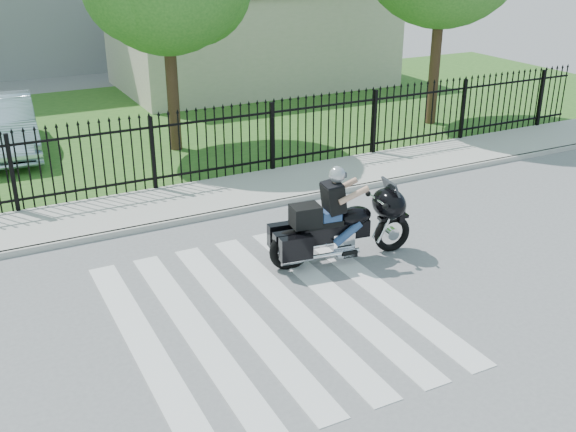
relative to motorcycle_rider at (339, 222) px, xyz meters
name	(u,v)px	position (x,y,z in m)	size (l,w,h in m)	color
ground	(268,312)	(-1.96, -1.11, -0.76)	(120.00, 120.00, 0.00)	slate
crosswalk	(268,312)	(-1.96, -1.11, -0.75)	(5.00, 5.50, 0.01)	silver
sidewalk	(169,204)	(-1.96, 3.89, -0.70)	(40.00, 2.00, 0.12)	#ADAAA3
curb	(184,220)	(-1.96, 2.89, -0.70)	(40.00, 0.12, 0.12)	#ADAAA3
grass_strip	(98,130)	(-1.96, 10.89, -0.75)	(40.00, 12.00, 0.02)	#29581E
iron_fence	(153,155)	(-1.96, 4.89, 0.14)	(26.00, 0.04, 1.80)	black
building_low	(252,39)	(5.04, 14.89, 0.99)	(10.00, 6.00, 3.50)	beige
motorcycle_rider	(339,222)	(0.00, 0.00, 0.00)	(2.80, 1.08, 1.85)	black
parked_car	(4,125)	(-4.65, 9.68, 0.01)	(1.59, 4.57, 1.50)	silver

